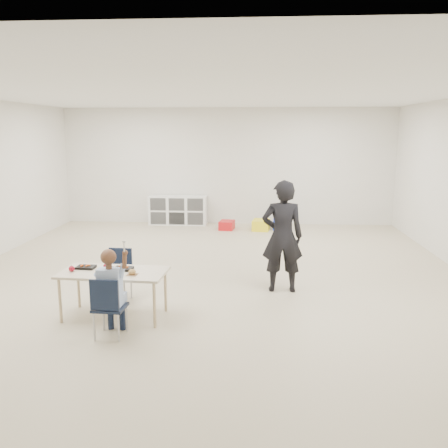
# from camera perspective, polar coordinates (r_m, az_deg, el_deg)

# --- Properties ---
(room) EXTENTS (9.00, 9.02, 2.80)m
(room) POSITION_cam_1_polar(r_m,az_deg,el_deg) (7.11, -1.74, 4.29)
(room) COLOR beige
(room) RESTS_ON ground
(table) EXTENTS (1.30, 0.71, 0.58)m
(table) POSITION_cam_1_polar(r_m,az_deg,el_deg) (5.98, -13.06, -8.19)
(table) COLOR beige
(table) RESTS_ON ground
(chair_near) EXTENTS (0.36, 0.34, 0.70)m
(chair_near) POSITION_cam_1_polar(r_m,az_deg,el_deg) (5.44, -13.55, -9.58)
(chair_near) COLOR black
(chair_near) RESTS_ON ground
(chair_far) EXTENTS (0.36, 0.34, 0.70)m
(chair_far) POSITION_cam_1_polar(r_m,az_deg,el_deg) (6.49, -12.69, -6.13)
(chair_far) COLOR black
(chair_far) RESTS_ON ground
(child) EXTENTS (0.49, 0.49, 1.10)m
(child) POSITION_cam_1_polar(r_m,az_deg,el_deg) (5.37, -13.65, -7.57)
(child) COLOR #B6C9F6
(child) RESTS_ON chair_near
(lunch_tray_near) EXTENTS (0.23, 0.17, 0.03)m
(lunch_tray_near) POSITION_cam_1_polar(r_m,az_deg,el_deg) (5.92, -12.01, -5.28)
(lunch_tray_near) COLOR black
(lunch_tray_near) RESTS_ON table
(lunch_tray_far) EXTENTS (0.23, 0.17, 0.03)m
(lunch_tray_far) POSITION_cam_1_polar(r_m,az_deg,el_deg) (6.10, -16.27, -5.01)
(lunch_tray_far) COLOR black
(lunch_tray_far) RESTS_ON table
(milk_carton) EXTENTS (0.07, 0.07, 0.10)m
(milk_carton) POSITION_cam_1_polar(r_m,az_deg,el_deg) (5.78, -13.46, -5.40)
(milk_carton) COLOR white
(milk_carton) RESTS_ON table
(bread_roll) EXTENTS (0.09, 0.09, 0.07)m
(bread_roll) POSITION_cam_1_polar(r_m,az_deg,el_deg) (5.70, -11.00, -5.69)
(bread_roll) COLOR tan
(bread_roll) RESTS_ON table
(apple_near) EXTENTS (0.07, 0.07, 0.07)m
(apple_near) POSITION_cam_1_polar(r_m,az_deg,el_deg) (6.00, -13.98, -4.95)
(apple_near) COLOR maroon
(apple_near) RESTS_ON table
(apple_far) EXTENTS (0.07, 0.07, 0.07)m
(apple_far) POSITION_cam_1_polar(r_m,az_deg,el_deg) (6.00, -17.86, -5.15)
(apple_far) COLOR maroon
(apple_far) RESTS_ON table
(cubby_shelf) EXTENTS (1.40, 0.40, 0.70)m
(cubby_shelf) POSITION_cam_1_polar(r_m,az_deg,el_deg) (11.61, -5.56, 1.67)
(cubby_shelf) COLOR white
(cubby_shelf) RESTS_ON ground
(adult) EXTENTS (0.59, 0.40, 1.59)m
(adult) POSITION_cam_1_polar(r_m,az_deg,el_deg) (6.69, 7.03, -1.49)
(adult) COLOR black
(adult) RESTS_ON ground
(bin_red) EXTENTS (0.37, 0.45, 0.20)m
(bin_red) POSITION_cam_1_polar(r_m,az_deg,el_deg) (11.00, 0.34, -0.13)
(bin_red) COLOR red
(bin_red) RESTS_ON ground
(bin_yellow) EXTENTS (0.44, 0.53, 0.24)m
(bin_yellow) POSITION_cam_1_polar(r_m,az_deg,el_deg) (10.96, 4.49, -0.11)
(bin_yellow) COLOR yellow
(bin_yellow) RESTS_ON ground
(bin_blue) EXTENTS (0.39, 0.48, 0.23)m
(bin_blue) POSITION_cam_1_polar(r_m,az_deg,el_deg) (11.14, 6.86, -0.00)
(bin_blue) COLOR #1933C2
(bin_blue) RESTS_ON ground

